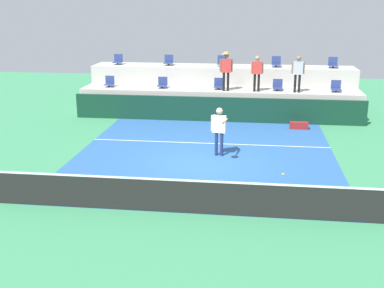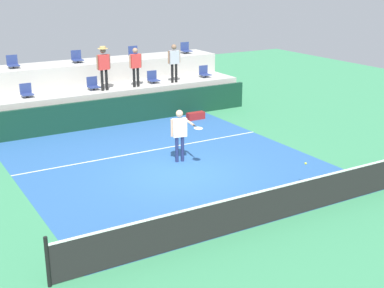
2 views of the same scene
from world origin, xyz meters
name	(u,v)px [view 1 (image 1 of 2)]	position (x,y,z in m)	size (l,w,h in m)	color
ground_plane	(202,164)	(0.00, 0.00, 0.00)	(40.00, 40.00, 0.00)	#388456
court_inner_paint	(205,154)	(0.00, 1.00, 0.00)	(9.00, 10.00, 0.01)	#285693
court_service_line	(209,143)	(0.00, 2.40, 0.01)	(9.00, 0.06, 0.00)	white
tennis_net	(185,195)	(0.00, -4.00, 0.50)	(10.48, 0.08, 1.07)	black
sponsor_backboard	(217,109)	(0.00, 6.00, 0.55)	(13.00, 0.16, 1.10)	#0F3323
seating_tier_lower	(219,102)	(0.00, 7.30, 0.62)	(13.00, 1.80, 1.25)	#ADAAA3
seating_tier_upper	(222,87)	(0.00, 9.10, 1.05)	(13.00, 1.80, 2.10)	#ADAAA3
stadium_chair_lower_far_left	(109,82)	(-5.28, 7.23, 1.46)	(0.44, 0.40, 0.52)	#2D2D33
stadium_chair_lower_left	(162,83)	(-2.69, 7.23, 1.46)	(0.44, 0.40, 0.52)	#2D2D33
stadium_chair_lower_center	(219,85)	(-0.02, 7.23, 1.46)	(0.44, 0.40, 0.52)	#2D2D33
stadium_chair_lower_right	(278,86)	(2.69, 7.23, 1.46)	(0.44, 0.40, 0.52)	#2D2D33
stadium_chair_lower_far_right	(336,87)	(5.31, 7.23, 1.46)	(0.44, 0.40, 0.52)	#2D2D33
stadium_chair_upper_far_left	(118,60)	(-5.33, 9.03, 2.31)	(0.44, 0.40, 0.52)	#2D2D33
stadium_chair_upper_left	(169,61)	(-2.70, 9.03, 2.31)	(0.44, 0.40, 0.52)	#2D2D33
stadium_chair_upper_center	(222,62)	(-0.02, 9.03, 2.31)	(0.44, 0.40, 0.52)	#2D2D33
stadium_chair_upper_right	(276,63)	(2.65, 9.03, 2.31)	(0.44, 0.40, 0.52)	#2D2D33
stadium_chair_upper_far_right	(333,63)	(5.37, 9.03, 2.31)	(0.44, 0.40, 0.52)	#2D2D33
tennis_player	(219,127)	(0.48, 0.91, 1.05)	(0.59, 1.25, 1.71)	navy
spectator_with_hat	(226,67)	(0.33, 6.85, 2.34)	(0.60, 0.44, 1.77)	black
spectator_leaning_on_rail	(257,70)	(1.73, 6.85, 2.21)	(0.57, 0.23, 1.61)	black
spectator_in_grey	(298,71)	(3.53, 6.85, 2.23)	(0.58, 0.23, 1.64)	black
tennis_ball	(283,174)	(2.49, -2.69, 0.70)	(0.07, 0.07, 0.07)	#CCE033
equipment_bag	(299,125)	(3.56, 5.09, 0.15)	(0.76, 0.28, 0.30)	maroon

